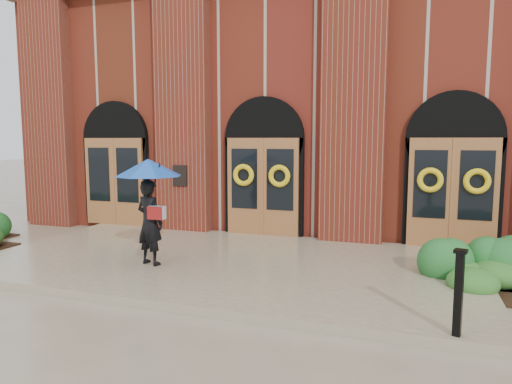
% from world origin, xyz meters
% --- Properties ---
extents(ground, '(90.00, 90.00, 0.00)m').
position_xyz_m(ground, '(0.00, 0.00, 0.00)').
color(ground, gray).
rests_on(ground, ground).
extents(landing, '(10.00, 5.30, 0.15)m').
position_xyz_m(landing, '(0.00, 0.15, 0.07)').
color(landing, tan).
rests_on(landing, ground).
extents(church_building, '(16.20, 12.53, 7.00)m').
position_xyz_m(church_building, '(0.00, 8.78, 3.50)').
color(church_building, '#5F1C14').
rests_on(church_building, ground).
extents(man_with_umbrella, '(1.58, 1.58, 2.09)m').
position_xyz_m(man_with_umbrella, '(-1.22, -0.70, 1.61)').
color(man_with_umbrella, black).
rests_on(man_with_umbrella, landing).
extents(metal_post, '(0.19, 0.19, 1.11)m').
position_xyz_m(metal_post, '(4.22, -2.35, 0.73)').
color(metal_post, black).
rests_on(metal_post, landing).
extents(hedge_wall_right, '(3.04, 1.21, 0.78)m').
position_xyz_m(hedge_wall_right, '(5.20, 0.78, 0.39)').
color(hedge_wall_right, '#205A24').
rests_on(hedge_wall_right, ground).
extents(hedge_front_right, '(1.28, 1.09, 0.45)m').
position_xyz_m(hedge_front_right, '(5.10, 0.00, 0.23)').
color(hedge_front_right, '#2E6323').
rests_on(hedge_front_right, ground).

